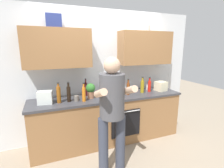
{
  "coord_description": "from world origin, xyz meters",
  "views": [
    {
      "loc": [
        -1.06,
        -2.83,
        1.8
      ],
      "look_at": [
        0.02,
        -0.1,
        1.15
      ],
      "focal_mm": 27.04,
      "sensor_mm": 36.0,
      "label": 1
    }
  ],
  "objects_px": {
    "bottle_juice": "(84,94)",
    "person_standing": "(112,108)",
    "bottle_hotsauce": "(149,86)",
    "cup_stoneware": "(76,98)",
    "bottle_vinegar": "(128,88)",
    "knife_block": "(118,87)",
    "mixing_bowl": "(107,93)",
    "grocery_bag_rice": "(161,86)",
    "bottle_water": "(113,94)",
    "potted_herb": "(91,90)",
    "bottle_soy": "(69,94)",
    "bottle_wine": "(86,89)",
    "bottle_oil": "(142,86)",
    "cup_coffee": "(148,87)",
    "grocery_bag_produce": "(45,97)",
    "bottle_syrup": "(59,94)"
  },
  "relations": [
    {
      "from": "mixing_bowl",
      "to": "knife_block",
      "type": "bearing_deg",
      "value": 21.69
    },
    {
      "from": "bottle_oil",
      "to": "cup_stoneware",
      "type": "height_order",
      "value": "bottle_oil"
    },
    {
      "from": "bottle_syrup",
      "to": "mixing_bowl",
      "type": "relative_size",
      "value": 1.41
    },
    {
      "from": "cup_coffee",
      "to": "grocery_bag_produce",
      "type": "height_order",
      "value": "grocery_bag_produce"
    },
    {
      "from": "bottle_water",
      "to": "knife_block",
      "type": "height_order",
      "value": "knife_block"
    },
    {
      "from": "bottle_vinegar",
      "to": "cup_stoneware",
      "type": "bearing_deg",
      "value": -178.35
    },
    {
      "from": "bottle_vinegar",
      "to": "potted_herb",
      "type": "distance_m",
      "value": 0.73
    },
    {
      "from": "bottle_juice",
      "to": "bottle_oil",
      "type": "relative_size",
      "value": 0.99
    },
    {
      "from": "bottle_juice",
      "to": "person_standing",
      "type": "bearing_deg",
      "value": -71.04
    },
    {
      "from": "mixing_bowl",
      "to": "potted_herb",
      "type": "height_order",
      "value": "potted_herb"
    },
    {
      "from": "knife_block",
      "to": "person_standing",
      "type": "bearing_deg",
      "value": -117.11
    },
    {
      "from": "bottle_hotsauce",
      "to": "cup_coffee",
      "type": "distance_m",
      "value": 0.19
    },
    {
      "from": "bottle_water",
      "to": "mixing_bowl",
      "type": "relative_size",
      "value": 1.0
    },
    {
      "from": "bottle_oil",
      "to": "person_standing",
      "type": "bearing_deg",
      "value": -139.98
    },
    {
      "from": "cup_stoneware",
      "to": "knife_block",
      "type": "height_order",
      "value": "knife_block"
    },
    {
      "from": "bottle_water",
      "to": "grocery_bag_rice",
      "type": "relative_size",
      "value": 1.13
    },
    {
      "from": "bottle_soy",
      "to": "bottle_wine",
      "type": "distance_m",
      "value": 0.42
    },
    {
      "from": "bottle_syrup",
      "to": "cup_coffee",
      "type": "bearing_deg",
      "value": 6.69
    },
    {
      "from": "bottle_juice",
      "to": "potted_herb",
      "type": "distance_m",
      "value": 0.2
    },
    {
      "from": "cup_stoneware",
      "to": "bottle_soy",
      "type": "bearing_deg",
      "value": 176.04
    },
    {
      "from": "bottle_water",
      "to": "bottle_wine",
      "type": "relative_size",
      "value": 0.73
    },
    {
      "from": "bottle_wine",
      "to": "cup_stoneware",
      "type": "relative_size",
      "value": 3.51
    },
    {
      "from": "bottle_vinegar",
      "to": "knife_block",
      "type": "distance_m",
      "value": 0.24
    },
    {
      "from": "bottle_soy",
      "to": "grocery_bag_produce",
      "type": "xyz_separation_m",
      "value": [
        -0.37,
        0.04,
        -0.04
      ]
    },
    {
      "from": "bottle_water",
      "to": "knife_block",
      "type": "distance_m",
      "value": 0.41
    },
    {
      "from": "person_standing",
      "to": "bottle_vinegar",
      "type": "height_order",
      "value": "person_standing"
    },
    {
      "from": "knife_block",
      "to": "grocery_bag_produce",
      "type": "xyz_separation_m",
      "value": [
        -1.35,
        -0.19,
        -0.01
      ]
    },
    {
      "from": "bottle_syrup",
      "to": "person_standing",
      "type": "bearing_deg",
      "value": -50.26
    },
    {
      "from": "bottle_vinegar",
      "to": "bottle_soy",
      "type": "height_order",
      "value": "bottle_soy"
    },
    {
      "from": "bottle_hotsauce",
      "to": "cup_stoneware",
      "type": "height_order",
      "value": "bottle_hotsauce"
    },
    {
      "from": "bottle_oil",
      "to": "mixing_bowl",
      "type": "xyz_separation_m",
      "value": [
        -0.73,
        0.07,
        -0.09
      ]
    },
    {
      "from": "bottle_oil",
      "to": "bottle_soy",
      "type": "xyz_separation_m",
      "value": [
        -1.45,
        -0.05,
        0.01
      ]
    },
    {
      "from": "person_standing",
      "to": "bottle_wine",
      "type": "relative_size",
      "value": 5.14
    },
    {
      "from": "person_standing",
      "to": "cup_coffee",
      "type": "xyz_separation_m",
      "value": [
        1.22,
        0.98,
        -0.04
      ]
    },
    {
      "from": "bottle_wine",
      "to": "mixing_bowl",
      "type": "height_order",
      "value": "bottle_wine"
    },
    {
      "from": "bottle_oil",
      "to": "bottle_water",
      "type": "xyz_separation_m",
      "value": [
        -0.7,
        -0.17,
        -0.04
      ]
    },
    {
      "from": "bottle_hotsauce",
      "to": "grocery_bag_rice",
      "type": "relative_size",
      "value": 1.41
    },
    {
      "from": "cup_stoneware",
      "to": "cup_coffee",
      "type": "height_order",
      "value": "cup_coffee"
    },
    {
      "from": "grocery_bag_rice",
      "to": "bottle_hotsauce",
      "type": "bearing_deg",
      "value": 176.37
    },
    {
      "from": "cup_coffee",
      "to": "grocery_bag_produce",
      "type": "xyz_separation_m",
      "value": [
        -2.06,
        -0.18,
        0.05
      ]
    },
    {
      "from": "bottle_wine",
      "to": "grocery_bag_rice",
      "type": "height_order",
      "value": "bottle_wine"
    },
    {
      "from": "bottle_vinegar",
      "to": "knife_block",
      "type": "relative_size",
      "value": 1.09
    },
    {
      "from": "knife_block",
      "to": "potted_herb",
      "type": "bearing_deg",
      "value": -163.98
    },
    {
      "from": "cup_stoneware",
      "to": "person_standing",
      "type": "bearing_deg",
      "value": -64.86
    },
    {
      "from": "bottle_vinegar",
      "to": "bottle_hotsauce",
      "type": "distance_m",
      "value": 0.51
    },
    {
      "from": "person_standing",
      "to": "mixing_bowl",
      "type": "height_order",
      "value": "person_standing"
    },
    {
      "from": "bottle_hotsauce",
      "to": "bottle_water",
      "type": "relative_size",
      "value": 1.25
    },
    {
      "from": "bottle_wine",
      "to": "mixing_bowl",
      "type": "bearing_deg",
      "value": -18.88
    },
    {
      "from": "bottle_vinegar",
      "to": "bottle_syrup",
      "type": "bearing_deg",
      "value": -179.07
    },
    {
      "from": "grocery_bag_rice",
      "to": "knife_block",
      "type": "bearing_deg",
      "value": 168.64
    }
  ]
}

